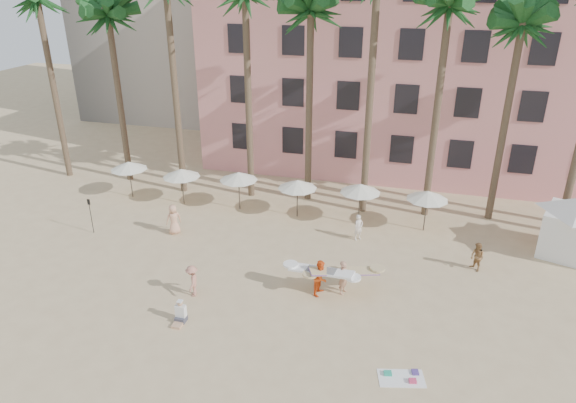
# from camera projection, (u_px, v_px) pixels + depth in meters

# --- Properties ---
(ground) EXTENTS (120.00, 120.00, 0.00)m
(ground) POSITION_uv_depth(u_px,v_px,m) (249.00, 340.00, 22.17)
(ground) COLOR #D1B789
(ground) RESTS_ON ground
(pink_hotel) EXTENTS (35.00, 14.00, 16.00)m
(pink_hotel) POSITION_uv_depth(u_px,v_px,m) (439.00, 63.00, 40.10)
(pink_hotel) COLOR #DD8C87
(pink_hotel) RESTS_ON ground
(palm_row) EXTENTS (44.40, 5.40, 16.30)m
(palm_row) POSITION_uv_depth(u_px,v_px,m) (334.00, 1.00, 29.92)
(palm_row) COLOR brown
(palm_row) RESTS_ON ground
(umbrella_row) EXTENTS (22.50, 2.70, 2.73)m
(umbrella_row) POSITION_uv_depth(u_px,v_px,m) (267.00, 180.00, 32.93)
(umbrella_row) COLOR #332B23
(umbrella_row) RESTS_ON ground
(cabana) EXTENTS (5.74, 5.74, 3.50)m
(cabana) POSITION_uv_depth(u_px,v_px,m) (576.00, 221.00, 28.07)
(cabana) COLOR white
(cabana) RESTS_ON ground
(beach_towel) EXTENTS (1.98, 1.39, 0.14)m
(beach_towel) POSITION_uv_depth(u_px,v_px,m) (402.00, 377.00, 20.11)
(beach_towel) COLOR white
(beach_towel) RESTS_ON ground
(carrier_yellow) EXTENTS (3.39, 2.08, 1.79)m
(carrier_yellow) POSITION_uv_depth(u_px,v_px,m) (344.00, 275.00, 25.04)
(carrier_yellow) COLOR tan
(carrier_yellow) RESTS_ON ground
(carrier_white) EXTENTS (3.28, 1.13, 1.85)m
(carrier_white) POSITION_uv_depth(u_px,v_px,m) (321.00, 276.00, 25.01)
(carrier_white) COLOR #FF5C1A
(carrier_white) RESTS_ON ground
(beachgoers) EXTENTS (18.42, 8.78, 1.87)m
(beachgoers) POSITION_uv_depth(u_px,v_px,m) (270.00, 247.00, 27.92)
(beachgoers) COLOR #986C3F
(beachgoers) RESTS_ON ground
(paddle) EXTENTS (0.18, 0.04, 2.23)m
(paddle) POSITION_uv_depth(u_px,v_px,m) (90.00, 212.00, 30.73)
(paddle) COLOR black
(paddle) RESTS_ON ground
(seated_man) EXTENTS (0.48, 0.83, 1.08)m
(seated_man) POSITION_uv_depth(u_px,v_px,m) (180.00, 315.00, 23.20)
(seated_man) COLOR #3F3F4C
(seated_man) RESTS_ON ground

